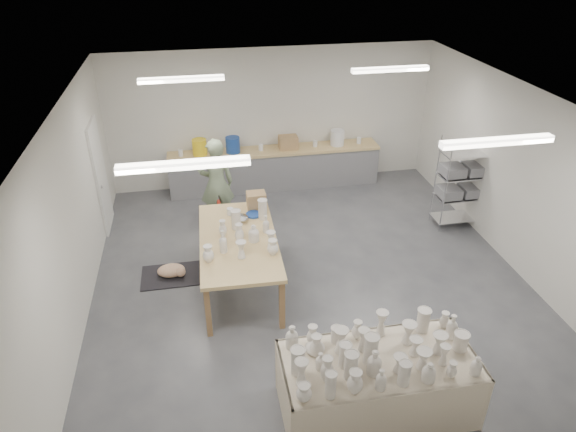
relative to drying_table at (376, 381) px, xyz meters
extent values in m
plane|color=#424449|center=(-0.18, 2.55, -0.45)|extent=(8.00, 8.00, 0.00)
cube|color=white|center=(-0.18, 2.55, 2.54)|extent=(7.00, 8.00, 0.02)
cube|color=silver|center=(-0.18, 6.55, 1.05)|extent=(7.00, 0.02, 3.00)
cube|color=silver|center=(-0.18, -1.45, 1.05)|extent=(7.00, 0.02, 3.00)
cube|color=silver|center=(-3.68, 2.55, 1.05)|extent=(0.02, 8.00, 3.00)
cube|color=silver|center=(3.32, 2.55, 1.05)|extent=(0.02, 8.00, 3.00)
cube|color=white|center=(-3.65, 5.15, 0.60)|extent=(0.05, 0.90, 2.10)
cube|color=white|center=(-1.98, 1.05, 2.49)|extent=(1.40, 0.12, 0.08)
cube|color=white|center=(1.62, 1.05, 2.49)|extent=(1.40, 0.12, 0.08)
cube|color=white|center=(-1.98, 4.55, 2.49)|extent=(1.40, 0.12, 0.08)
cube|color=white|center=(1.62, 4.55, 2.49)|extent=(1.40, 0.12, 0.08)
cube|color=tan|center=(-0.18, 6.23, 0.42)|extent=(4.60, 0.60, 0.06)
cube|color=slate|center=(-0.18, 6.23, -0.03)|extent=(4.60, 0.55, 0.84)
cylinder|color=yellow|center=(-1.78, 6.23, 0.62)|extent=(0.30, 0.30, 0.34)
cylinder|color=#1C4198|center=(-1.08, 6.23, 0.62)|extent=(0.30, 0.30, 0.34)
cylinder|color=white|center=(1.22, 6.23, 0.62)|extent=(0.30, 0.30, 0.34)
cube|color=#A67E50|center=(0.12, 6.23, 0.59)|extent=(0.40, 0.30, 0.28)
cylinder|color=white|center=(-2.18, 6.23, 0.52)|extent=(0.10, 0.10, 0.14)
cylinder|color=white|center=(-0.48, 6.23, 0.52)|extent=(0.10, 0.10, 0.14)
cylinder|color=white|center=(0.72, 6.23, 0.52)|extent=(0.10, 0.10, 0.14)
cylinder|color=white|center=(1.72, 6.23, 0.52)|extent=(0.10, 0.10, 0.14)
cylinder|color=silver|center=(2.60, 3.73, 0.45)|extent=(0.02, 0.02, 1.80)
cylinder|color=silver|center=(3.44, 3.73, 0.45)|extent=(0.02, 0.02, 1.80)
cylinder|color=silver|center=(2.60, 4.17, 0.45)|extent=(0.02, 0.02, 1.80)
cylinder|color=silver|center=(3.44, 4.17, 0.45)|extent=(0.02, 0.02, 1.80)
cube|color=silver|center=(3.02, 3.95, -0.30)|extent=(0.88, 0.48, 0.02)
cube|color=silver|center=(3.02, 3.95, 0.15)|extent=(0.88, 0.48, 0.02)
cube|color=silver|center=(3.02, 3.95, 0.60)|extent=(0.88, 0.48, 0.02)
cube|color=silver|center=(3.02, 3.95, 1.05)|extent=(0.88, 0.48, 0.02)
cube|color=slate|center=(2.80, 3.95, 0.27)|extent=(0.38, 0.42, 0.18)
cube|color=slate|center=(3.24, 3.95, 0.27)|extent=(0.38, 0.42, 0.18)
cube|color=slate|center=(2.80, 3.95, 0.72)|extent=(0.38, 0.42, 0.18)
cube|color=slate|center=(3.24, 3.95, 0.72)|extent=(0.38, 0.42, 0.18)
cube|color=olive|center=(0.02, 0.00, -0.11)|extent=(2.03, 0.94, 0.70)
cube|color=beige|center=(0.02, 0.00, 0.33)|extent=(2.28, 1.10, 0.03)
cube|color=beige|center=(0.02, -0.52, -0.06)|extent=(2.27, 0.05, 0.80)
cube|color=beige|center=(0.02, 0.52, -0.06)|extent=(2.27, 0.05, 0.80)
cube|color=tan|center=(-1.33, 2.76, 0.41)|extent=(1.26, 2.41, 0.06)
cube|color=olive|center=(-1.85, 1.64, -0.04)|extent=(0.08, 0.08, 0.83)
cube|color=olive|center=(-0.80, 1.64, -0.04)|extent=(0.08, 0.08, 0.83)
cube|color=olive|center=(-1.85, 3.88, -0.04)|extent=(0.08, 0.08, 0.83)
cube|color=olive|center=(-0.80, 3.88, -0.04)|extent=(0.08, 0.08, 0.83)
ellipsoid|color=silver|center=(-1.23, 3.31, 0.49)|extent=(0.26, 0.26, 0.12)
cylinder|color=#1C4198|center=(-1.00, 3.45, 0.45)|extent=(0.26, 0.26, 0.03)
cylinder|color=white|center=(-1.38, 3.54, 0.50)|extent=(0.11, 0.11, 0.12)
cube|color=#A67E50|center=(-0.91, 3.71, 0.58)|extent=(0.32, 0.26, 0.28)
cube|color=black|center=(-2.44, 3.21, -0.44)|extent=(1.00, 0.70, 0.02)
ellipsoid|color=white|center=(-2.44, 3.21, -0.34)|extent=(0.55, 0.47, 0.19)
sphere|color=white|center=(-2.29, 3.11, -0.32)|extent=(0.17, 0.17, 0.17)
imported|color=#8DA37E|center=(-1.53, 4.77, 0.44)|extent=(0.69, 0.49, 1.79)
cylinder|color=red|center=(-1.53, 5.04, -0.15)|extent=(0.37, 0.37, 0.04)
cylinder|color=silver|center=(-1.39, 5.03, -0.31)|extent=(0.02, 0.02, 0.30)
cylinder|color=silver|center=(-1.59, 5.17, -0.31)|extent=(0.02, 0.02, 0.30)
cylinder|color=silver|center=(-1.61, 4.92, -0.31)|extent=(0.02, 0.02, 0.30)
camera|label=1|loc=(-1.82, -4.03, 4.68)|focal=32.00mm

